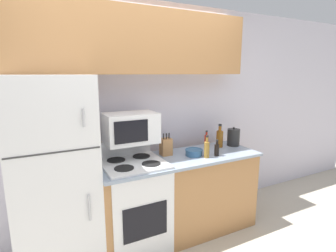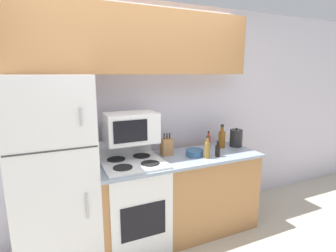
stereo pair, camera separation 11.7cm
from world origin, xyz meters
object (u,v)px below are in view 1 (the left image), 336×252
bottle_hot_sauce (206,140)px  bottle_vinegar (207,149)px  stove (134,204)px  bottle_soy_sauce (217,150)px  refrigerator (55,177)px  knife_block (166,147)px  bottle_whiskey (220,138)px  kettle (233,137)px  bowl (194,152)px  microwave (131,128)px

bottle_hot_sauce → bottle_vinegar: 0.41m
stove → bottle_soy_sauce: (0.89, -0.16, 0.50)m
refrigerator → knife_block: bearing=2.5°
bottle_vinegar → bottle_whiskey: 0.46m
refrigerator → kettle: size_ratio=7.67×
bowl → microwave: bearing=166.6°
refrigerator → bottle_soy_sauce: (1.59, -0.23, 0.09)m
stove → kettle: 1.43m
refrigerator → stove: size_ratio=1.62×
stove → bottle_soy_sauce: stove is taller
refrigerator → bottle_whiskey: size_ratio=6.31×
knife_block → bottle_hot_sauce: bearing=6.2°
refrigerator → stove: refrigerator is taller
stove → knife_block: 0.68m
stove → bottle_vinegar: 0.93m
refrigerator → kettle: bearing=0.3°
microwave → knife_block: 0.46m
knife_block → bottle_vinegar: knife_block is taller
microwave → kettle: size_ratio=2.23×
stove → bottle_soy_sauce: 1.03m
bowl → bottle_whiskey: (0.46, 0.14, 0.07)m
knife_block → bottle_hot_sauce: size_ratio=1.22×
bottle_vinegar → microwave: bearing=159.6°
stove → bowl: bearing=-3.3°
bottle_vinegar → kettle: bottle_vinegar is taller
refrigerator → stove: bearing=-5.7°
microwave → knife_block: bearing=0.3°
stove → kettle: kettle is taller
bottle_hot_sauce → bottle_vinegar: size_ratio=0.83×
stove → microwave: microwave is taller
bowl → bottle_whiskey: 0.48m
microwave → bottle_soy_sauce: microwave is taller
microwave → bowl: size_ratio=2.66×
refrigerator → bottle_whiskey: bearing=1.1°
bowl → bottle_vinegar: bottle_vinegar is taller
microwave → refrigerator: bearing=-176.4°
bottle_whiskey → kettle: bearing=-7.5°
refrigerator → bottle_vinegar: (1.46, -0.23, 0.12)m
kettle → bottle_soy_sauce: bearing=-151.0°
bottle_soy_sauce → refrigerator: bearing=171.7°
refrigerator → bottle_soy_sauce: size_ratio=9.81×
bottle_soy_sauce → kettle: bearing=29.0°
refrigerator → bottle_hot_sauce: refrigerator is taller
stove → bowl: size_ratio=5.64×
bowl → stove: bearing=176.7°
refrigerator → microwave: size_ratio=3.44×
bottle_hot_sauce → bottle_vinegar: bottle_vinegar is taller
microwave → bowl: 0.73m
stove → bottle_hot_sauce: (0.99, 0.18, 0.50)m
bowl → kettle: size_ratio=0.84×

